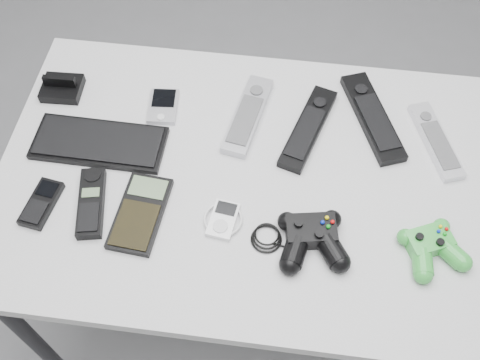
# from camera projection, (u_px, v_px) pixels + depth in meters

# --- Properties ---
(floor) EXTENTS (3.50, 3.50, 0.00)m
(floor) POSITION_uv_depth(u_px,v_px,m) (268.00, 326.00, 1.79)
(floor) COLOR slate
(floor) RESTS_ON ground
(desk) EXTENTS (1.11, 0.72, 0.75)m
(desk) POSITION_uv_depth(u_px,v_px,m) (253.00, 192.00, 1.26)
(desk) COLOR #AFAFB1
(desk) RESTS_ON floor
(pda_keyboard) EXTENTS (0.29, 0.13, 0.02)m
(pda_keyboard) POSITION_uv_depth(u_px,v_px,m) (99.00, 143.00, 1.25)
(pda_keyboard) COLOR black
(pda_keyboard) RESTS_ON desk
(dock_bracket) EXTENTS (0.09, 0.08, 0.05)m
(dock_bracket) POSITION_uv_depth(u_px,v_px,m) (61.00, 85.00, 1.32)
(dock_bracket) COLOR black
(dock_bracket) RESTS_ON desk
(pda) EXTENTS (0.07, 0.11, 0.02)m
(pda) POSITION_uv_depth(u_px,v_px,m) (163.00, 106.00, 1.31)
(pda) COLOR #AFAEB6
(pda) RESTS_ON desk
(remote_silver_a) EXTENTS (0.10, 0.24, 0.03)m
(remote_silver_a) POSITION_uv_depth(u_px,v_px,m) (248.00, 115.00, 1.29)
(remote_silver_a) COLOR #AFAEB6
(remote_silver_a) RESTS_ON desk
(remote_black_a) EXTENTS (0.12, 0.25, 0.02)m
(remote_black_a) POSITION_uv_depth(u_px,v_px,m) (308.00, 128.00, 1.27)
(remote_black_a) COLOR black
(remote_black_a) RESTS_ON desk
(remote_black_b) EXTENTS (0.15, 0.26, 0.02)m
(remote_black_b) POSITION_uv_depth(u_px,v_px,m) (373.00, 117.00, 1.28)
(remote_black_b) COLOR black
(remote_black_b) RESTS_ON desk
(remote_silver_b) EXTENTS (0.12, 0.21, 0.02)m
(remote_silver_b) POSITION_uv_depth(u_px,v_px,m) (436.00, 140.00, 1.25)
(remote_silver_b) COLOR silver
(remote_silver_b) RESTS_ON desk
(mobile_phone) EXTENTS (0.07, 0.12, 0.02)m
(mobile_phone) POSITION_uv_depth(u_px,v_px,m) (41.00, 203.00, 1.16)
(mobile_phone) COLOR black
(mobile_phone) RESTS_ON desk
(cordless_handset) EXTENTS (0.08, 0.17, 0.03)m
(cordless_handset) POSITION_uv_depth(u_px,v_px,m) (91.00, 203.00, 1.16)
(cordless_handset) COLOR black
(cordless_handset) RESTS_ON desk
(calculator) EXTENTS (0.11, 0.19, 0.02)m
(calculator) POSITION_uv_depth(u_px,v_px,m) (140.00, 213.00, 1.15)
(calculator) COLOR black
(calculator) RESTS_ON desk
(mp3_player) EXTENTS (0.09, 0.10, 0.02)m
(mp3_player) POSITION_uv_depth(u_px,v_px,m) (223.00, 219.00, 1.14)
(mp3_player) COLOR white
(mp3_player) RESTS_ON desk
(controller_black) EXTENTS (0.26, 0.19, 0.05)m
(controller_black) POSITION_uv_depth(u_px,v_px,m) (312.00, 237.00, 1.10)
(controller_black) COLOR black
(controller_black) RESTS_ON desk
(controller_green) EXTENTS (0.16, 0.17, 0.04)m
(controller_green) POSITION_uv_depth(u_px,v_px,m) (432.00, 246.00, 1.10)
(controller_green) COLOR green
(controller_green) RESTS_ON desk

